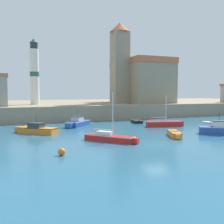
{
  "coord_description": "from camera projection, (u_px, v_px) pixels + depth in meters",
  "views": [
    {
      "loc": [
        -13.2,
        -21.44,
        5.02
      ],
      "look_at": [
        1.74,
        15.62,
        2.0
      ],
      "focal_mm": 42.0,
      "sensor_mm": 36.0,
      "label": 1
    }
  ],
  "objects": [
    {
      "name": "motorboat_blue_7",
      "position": [
        219.0,
        129.0,
        31.48
      ],
      "size": [
        4.69,
        3.83,
        2.52
      ],
      "color": "#284C9E",
      "rests_on": "ground"
    },
    {
      "name": "motorboat_blue_5",
      "position": [
        77.0,
        123.0,
        38.75
      ],
      "size": [
        4.53,
        4.66,
        2.39
      ],
      "color": "#284C9E",
      "rests_on": "ground"
    },
    {
      "name": "quay_seawall",
      "position": [
        65.0,
        107.0,
        63.86
      ],
      "size": [
        120.0,
        40.0,
        2.64
      ],
      "primitive_type": "cube",
      "color": "gray",
      "rests_on": "ground"
    },
    {
      "name": "church",
      "position": [
        138.0,
        79.0,
        60.4
      ],
      "size": [
        13.37,
        15.8,
        17.17
      ],
      "color": "gray",
      "rests_on": "quay_seawall"
    },
    {
      "name": "sailboat_red_0",
      "position": [
        110.0,
        137.0,
        26.75
      ],
      "size": [
        4.45,
        5.07,
        5.07
      ],
      "color": "red",
      "rests_on": "ground"
    },
    {
      "name": "motorboat_orange_4",
      "position": [
        37.0,
        129.0,
        32.03
      ],
      "size": [
        5.01,
        4.73,
        2.21
      ],
      "color": "orange",
      "rests_on": "ground"
    },
    {
      "name": "dinghy_orange_6",
      "position": [
        175.0,
        134.0,
        29.63
      ],
      "size": [
        2.34,
        3.89,
        0.66
      ],
      "color": "orange",
      "rests_on": "ground"
    },
    {
      "name": "lighthouse",
      "position": [
        35.0,
        73.0,
        50.9
      ],
      "size": [
        1.77,
        1.77,
        12.71
      ],
      "color": "silver",
      "rests_on": "quay_seawall"
    },
    {
      "name": "dinghy_white_3",
      "position": [
        213.0,
        124.0,
        39.01
      ],
      "size": [
        1.63,
        3.95,
        0.62
      ],
      "color": "white",
      "rests_on": "ground"
    },
    {
      "name": "dinghy_black_1",
      "position": [
        137.0,
        121.0,
        43.38
      ],
      "size": [
        1.8,
        3.51,
        0.58
      ],
      "color": "black",
      "rests_on": "ground"
    },
    {
      "name": "sailboat_red_2",
      "position": [
        164.0,
        123.0,
        38.31
      ],
      "size": [
        5.57,
        2.29,
        4.57
      ],
      "color": "red",
      "rests_on": "ground"
    },
    {
      "name": "mooring_buoy",
      "position": [
        62.0,
        152.0,
        20.79
      ],
      "size": [
        0.6,
        0.6,
        0.6
      ],
      "primitive_type": "sphere",
      "color": "orange",
      "rests_on": "ground"
    },
    {
      "name": "ground_plane",
      "position": [
        156.0,
        145.0,
        25.13
      ],
      "size": [
        200.0,
        200.0,
        0.0
      ],
      "primitive_type": "plane",
      "color": "#28607F"
    }
  ]
}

